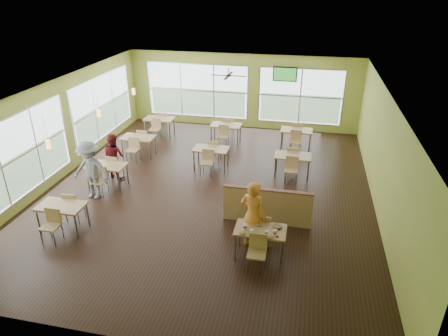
{
  "coord_description": "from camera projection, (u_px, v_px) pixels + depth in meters",
  "views": [
    {
      "loc": [
        2.8,
        -10.8,
        6.09
      ],
      "look_at": [
        0.62,
        -0.62,
        1.08
      ],
      "focal_mm": 32.0,
      "sensor_mm": 36.0,
      "label": 1
    }
  ],
  "objects": [
    {
      "name": "wrapper_mid",
      "position": [
        259.0,
        224.0,
        9.48
      ],
      "size": [
        0.23,
        0.22,
        0.05
      ],
      "primitive_type": "ellipsoid",
      "rotation": [
        0.0,
        0.0,
        -0.35
      ],
      "color": "#9A6E4A",
      "rests_on": "main_table"
    },
    {
      "name": "patron_maroon",
      "position": [
        114.0,
        156.0,
        13.12
      ],
      "size": [
        0.9,
        0.8,
        1.53
      ],
      "primitive_type": "imported",
      "rotation": [
        0.0,
        0.0,
        2.79
      ],
      "color": "maroon",
      "rests_on": "floor"
    },
    {
      "name": "food_basket",
      "position": [
        277.0,
        227.0,
        9.38
      ],
      "size": [
        0.23,
        0.23,
        0.05
      ],
      "color": "black",
      "rests_on": "main_table"
    },
    {
      "name": "cup_red_far",
      "position": [
        275.0,
        232.0,
        9.11
      ],
      "size": [
        0.1,
        0.1,
        0.36
      ],
      "color": "white",
      "rests_on": "main_table"
    },
    {
      "name": "ceiling_fan",
      "position": [
        228.0,
        75.0,
        14.06
      ],
      "size": [
        1.25,
        1.25,
        0.29
      ],
      "color": "#2D2119",
      "rests_on": "ceiling"
    },
    {
      "name": "room",
      "position": [
        208.0,
        142.0,
        11.99
      ],
      "size": [
        12.0,
        12.04,
        3.2
      ],
      "color": "black",
      "rests_on": "ground"
    },
    {
      "name": "cup_red_near",
      "position": [
        266.0,
        233.0,
        9.11
      ],
      "size": [
        0.08,
        0.08,
        0.3
      ],
      "color": "white",
      "rests_on": "main_table"
    },
    {
      "name": "dining_tables",
      "position": [
        192.0,
        147.0,
        14.12
      ],
      "size": [
        6.92,
        8.72,
        0.87
      ],
      "color": "tan",
      "rests_on": "floor"
    },
    {
      "name": "main_table",
      "position": [
        260.0,
        233.0,
        9.39
      ],
      "size": [
        1.22,
        1.52,
        0.87
      ],
      "color": "tan",
      "rests_on": "floor"
    },
    {
      "name": "man_plaid",
      "position": [
        253.0,
        215.0,
        9.59
      ],
      "size": [
        0.76,
        0.61,
        1.82
      ],
      "primitive_type": "imported",
      "rotation": [
        0.0,
        0.0,
        2.85
      ],
      "color": "#E94F19",
      "rests_on": "floor"
    },
    {
      "name": "half_wall_divider",
      "position": [
        267.0,
        206.0,
        10.72
      ],
      "size": [
        2.4,
        0.14,
        1.04
      ],
      "color": "tan",
      "rests_on": "floor"
    },
    {
      "name": "wrapper_left",
      "position": [
        242.0,
        233.0,
        9.15
      ],
      "size": [
        0.2,
        0.19,
        0.04
      ],
      "primitive_type": "ellipsoid",
      "rotation": [
        0.0,
        0.0,
        -0.34
      ],
      "color": "#9A6E4A",
      "rests_on": "main_table"
    },
    {
      "name": "wrapper_right",
      "position": [
        270.0,
        237.0,
        9.02
      ],
      "size": [
        0.16,
        0.14,
        0.04
      ],
      "primitive_type": "ellipsoid",
      "rotation": [
        0.0,
        0.0,
        -0.03
      ],
      "color": "#9A6E4A",
      "rests_on": "main_table"
    },
    {
      "name": "cup_yellow",
      "position": [
        252.0,
        232.0,
        9.13
      ],
      "size": [
        0.09,
        0.09,
        0.34
      ],
      "color": "white",
      "rests_on": "main_table"
    },
    {
      "name": "patron_grey",
      "position": [
        90.0,
        170.0,
        11.84
      ],
      "size": [
        1.26,
        0.83,
        1.82
      ],
      "primitive_type": "imported",
      "rotation": [
        0.0,
        0.0,
        -0.14
      ],
      "color": "slate",
      "rests_on": "floor"
    },
    {
      "name": "tv_backwall",
      "position": [
        285.0,
        74.0,
        16.48
      ],
      "size": [
        1.0,
        0.07,
        0.6
      ],
      "color": "black",
      "rests_on": "wall_back"
    },
    {
      "name": "cup_blue",
      "position": [
        245.0,
        226.0,
        9.31
      ],
      "size": [
        0.1,
        0.1,
        0.37
      ],
      "color": "white",
      "rests_on": "main_table"
    },
    {
      "name": "window_bays",
      "position": [
        161.0,
        110.0,
        15.26
      ],
      "size": [
        9.24,
        10.24,
        2.38
      ],
      "color": "white",
      "rests_on": "room"
    },
    {
      "name": "pendant_lights",
      "position": [
        117.0,
        102.0,
        12.82
      ],
      "size": [
        0.11,
        7.31,
        0.86
      ],
      "color": "#2D2119",
      "rests_on": "ceiling"
    },
    {
      "name": "ketchup_cup",
      "position": [
        277.0,
        237.0,
        9.06
      ],
      "size": [
        0.05,
        0.05,
        0.02
      ],
      "primitive_type": "cylinder",
      "color": "#A10808",
      "rests_on": "main_table"
    }
  ]
}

